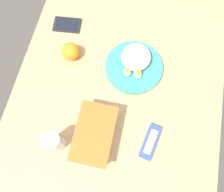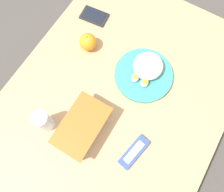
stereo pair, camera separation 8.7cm
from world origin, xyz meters
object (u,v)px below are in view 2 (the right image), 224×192
at_px(rice_plate, 145,71).
at_px(cell_phone, 94,16).
at_px(orange_fruit, 88,42).
at_px(drinking_glass, 44,121).
at_px(food_container, 83,127).
at_px(candy_bar, 134,152).

height_order(rice_plate, cell_phone, rice_plate).
xyz_separation_m(rice_plate, cell_phone, (0.14, 0.34, -0.02)).
distance_m(orange_fruit, drinking_glass, 0.38).
bearing_deg(orange_fruit, drinking_glass, -172.51).
distance_m(food_container, drinking_glass, 0.15).
xyz_separation_m(rice_plate, drinking_glass, (-0.39, 0.23, 0.03)).
relative_size(cell_phone, drinking_glass, 1.14).
bearing_deg(drinking_glass, food_container, -66.64).
distance_m(food_container, cell_phone, 0.53).
relative_size(food_container, cell_phone, 1.72).
bearing_deg(food_container, orange_fruit, 29.69).
bearing_deg(rice_plate, cell_phone, 68.19).
xyz_separation_m(rice_plate, candy_bar, (-0.31, -0.12, -0.01)).
height_order(food_container, rice_plate, food_container).
bearing_deg(candy_bar, food_container, 95.92).
height_order(candy_bar, drinking_glass, drinking_glass).
distance_m(rice_plate, drinking_glass, 0.45).
xyz_separation_m(orange_fruit, cell_phone, (0.15, 0.06, -0.03)).
height_order(orange_fruit, candy_bar, orange_fruit).
relative_size(candy_bar, drinking_glass, 1.24).
xyz_separation_m(cell_phone, drinking_glass, (-0.53, -0.11, 0.05)).
xyz_separation_m(orange_fruit, drinking_glass, (-0.38, -0.05, 0.02)).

